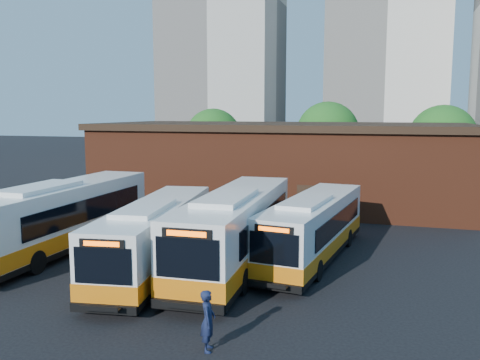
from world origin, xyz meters
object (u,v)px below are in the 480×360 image
(bus_west, at_px, (62,219))
(bus_east, at_px, (313,230))
(bus_midwest, at_px, (156,239))
(transit_worker, at_px, (208,321))
(bus_mideast, at_px, (236,232))

(bus_west, xyz_separation_m, bus_east, (12.90, 2.28, -0.22))
(bus_west, height_order, bus_midwest, bus_west)
(transit_worker, bearing_deg, bus_west, 37.52)
(bus_west, bearing_deg, bus_midwest, -13.91)
(bus_west, distance_m, transit_worker, 14.12)
(transit_worker, bearing_deg, bus_midwest, 20.94)
(bus_midwest, height_order, bus_mideast, bus_mideast)
(bus_midwest, distance_m, transit_worker, 8.54)
(bus_west, relative_size, bus_east, 1.14)
(bus_mideast, relative_size, bus_east, 1.13)
(bus_midwest, bearing_deg, bus_mideast, 19.07)
(bus_west, bearing_deg, bus_mideast, 1.10)
(bus_east, xyz_separation_m, transit_worker, (-1.62, -10.75, -0.50))
(bus_west, height_order, transit_worker, bus_west)
(bus_west, relative_size, bus_mideast, 1.01)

